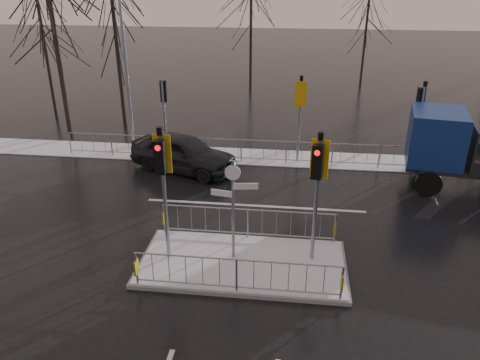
# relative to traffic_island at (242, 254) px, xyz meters

# --- Properties ---
(ground) EXTENTS (120.00, 120.00, 0.00)m
(ground) POSITION_rel_traffic_island_xyz_m (0.01, -0.01, -0.39)
(ground) COLOR black
(ground) RESTS_ON ground
(snow_verge) EXTENTS (30.00, 2.00, 0.04)m
(snow_verge) POSITION_rel_traffic_island_xyz_m (0.01, 8.59, -0.37)
(snow_verge) COLOR white
(snow_verge) RESTS_ON ground
(lane_markings) EXTENTS (8.00, 11.38, 0.01)m
(lane_markings) POSITION_rel_traffic_island_xyz_m (0.01, -0.34, -0.39)
(lane_markings) COLOR silver
(lane_markings) RESTS_ON ground
(traffic_island) EXTENTS (6.00, 3.04, 4.15)m
(traffic_island) POSITION_rel_traffic_island_xyz_m (0.00, 0.00, 0.00)
(traffic_island) COLOR slate
(traffic_island) RESTS_ON ground
(far_kerb_fixtures) EXTENTS (18.00, 0.65, 3.83)m
(far_kerb_fixtures) POSITION_rel_traffic_island_xyz_m (0.31, 8.08, 0.63)
(far_kerb_fixtures) COLOR gray
(far_kerb_fixtures) RESTS_ON ground
(car_far_lane) EXTENTS (5.00, 3.35, 1.58)m
(car_far_lane) POSITION_rel_traffic_island_xyz_m (-3.32, 6.78, 0.40)
(car_far_lane) COLOR black
(car_far_lane) RESTS_ON ground
(flatbed_truck) EXTENTS (6.86, 3.47, 3.04)m
(flatbed_truck) POSITION_rel_traffic_island_xyz_m (7.68, 6.32, 1.22)
(flatbed_truck) COLOR black
(flatbed_truck) RESTS_ON ground
(tree_near_a) EXTENTS (4.75, 4.75, 8.97)m
(tree_near_a) POSITION_rel_traffic_island_xyz_m (-10.49, 10.99, 5.72)
(tree_near_a) COLOR black
(tree_near_a) RESTS_ON ground
(tree_near_b) EXTENTS (4.00, 4.00, 7.55)m
(tree_near_b) POSITION_rel_traffic_island_xyz_m (-7.99, 12.49, 4.76)
(tree_near_b) COLOR black
(tree_near_b) RESTS_ON ground
(tree_near_c) EXTENTS (3.50, 3.50, 6.61)m
(tree_near_c) POSITION_rel_traffic_island_xyz_m (-12.49, 13.49, 4.11)
(tree_near_c) COLOR black
(tree_near_c) RESTS_ON ground
(tree_far_a) EXTENTS (3.75, 3.75, 7.08)m
(tree_far_a) POSITION_rel_traffic_island_xyz_m (-1.99, 21.99, 4.43)
(tree_far_a) COLOR black
(tree_far_a) RESTS_ON ground
(tree_far_b) EXTENTS (3.25, 3.25, 6.14)m
(tree_far_b) POSITION_rel_traffic_island_xyz_m (6.01, 23.99, 3.79)
(tree_far_b) COLOR black
(tree_far_b) RESTS_ON ground
(street_lamp_left) EXTENTS (1.25, 0.18, 8.20)m
(street_lamp_left) POSITION_rel_traffic_island_xyz_m (-6.42, 9.49, 4.10)
(street_lamp_left) COLOR gray
(street_lamp_left) RESTS_ON ground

